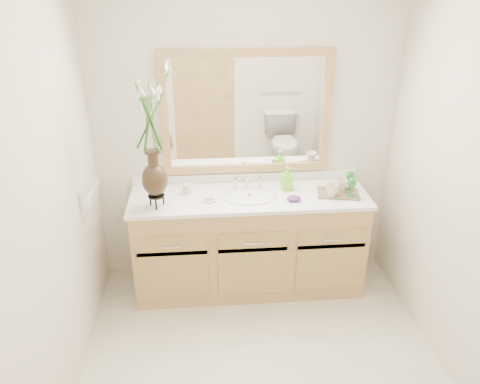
{
  "coord_description": "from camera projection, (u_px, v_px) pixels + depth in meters",
  "views": [
    {
      "loc": [
        -0.35,
        -2.22,
        2.4
      ],
      "look_at": [
        -0.1,
        0.65,
        1.03
      ],
      "focal_mm": 35.0,
      "sensor_mm": 36.0,
      "label": 1
    }
  ],
  "objects": [
    {
      "name": "floor",
      "position": [
        264.0,
        377.0,
        3.05
      ],
      "size": [
        2.6,
        2.6,
        0.0
      ],
      "primitive_type": "plane",
      "color": "beige",
      "rests_on": "ground"
    },
    {
      "name": "wall_back",
      "position": [
        246.0,
        138.0,
        3.71
      ],
      "size": [
        2.4,
        0.02,
        2.4
      ],
      "primitive_type": "cube",
      "color": "white",
      "rests_on": "floor"
    },
    {
      "name": "wall_left",
      "position": [
        42.0,
        224.0,
        2.45
      ],
      "size": [
        0.02,
        2.6,
        2.4
      ],
      "primitive_type": "cube",
      "color": "white",
      "rests_on": "floor"
    },
    {
      "name": "wall_right",
      "position": [
        480.0,
        206.0,
        2.63
      ],
      "size": [
        0.02,
        2.6,
        2.4
      ],
      "primitive_type": "cube",
      "color": "white",
      "rests_on": "floor"
    },
    {
      "name": "vanity",
      "position": [
        249.0,
        243.0,
        3.8
      ],
      "size": [
        1.8,
        0.55,
        0.8
      ],
      "color": "tan",
      "rests_on": "floor"
    },
    {
      "name": "counter",
      "position": [
        249.0,
        197.0,
        3.62
      ],
      "size": [
        1.84,
        0.57,
        0.03
      ],
      "primitive_type": "cube",
      "color": "white",
      "rests_on": "vanity"
    },
    {
      "name": "sink",
      "position": [
        249.0,
        203.0,
        3.62
      ],
      "size": [
        0.38,
        0.34,
        0.23
      ],
      "color": "white",
      "rests_on": "counter"
    },
    {
      "name": "mirror",
      "position": [
        246.0,
        113.0,
        3.6
      ],
      "size": [
        1.32,
        0.04,
        0.97
      ],
      "color": "white",
      "rests_on": "wall_back"
    },
    {
      "name": "switch_plate",
      "position": [
        83.0,
        198.0,
        3.23
      ],
      "size": [
        0.02,
        0.12,
        0.12
      ],
      "primitive_type": "cube",
      "color": "white",
      "rests_on": "wall_left"
    },
    {
      "name": "flower_vase",
      "position": [
        150.0,
        126.0,
        3.18
      ],
      "size": [
        0.22,
        0.22,
        0.9
      ],
      "rotation": [
        0.0,
        0.0,
        -0.32
      ],
      "color": "black",
      "rests_on": "counter"
    },
    {
      "name": "tumbler",
      "position": [
        187.0,
        189.0,
        3.62
      ],
      "size": [
        0.06,
        0.06,
        0.08
      ],
      "primitive_type": "cylinder",
      "color": "beige",
      "rests_on": "counter"
    },
    {
      "name": "soap_dish",
      "position": [
        210.0,
        199.0,
        3.52
      ],
      "size": [
        0.11,
        0.11,
        0.03
      ],
      "color": "beige",
      "rests_on": "counter"
    },
    {
      "name": "soap_bottle",
      "position": [
        287.0,
        179.0,
        3.68
      ],
      "size": [
        0.09,
        0.09,
        0.17
      ],
      "primitive_type": "imported",
      "rotation": [
        0.0,
        0.0,
        0.14
      ],
      "color": "#7EE435",
      "rests_on": "counter"
    },
    {
      "name": "purple_dish",
      "position": [
        294.0,
        198.0,
        3.52
      ],
      "size": [
        0.11,
        0.09,
        0.04
      ],
      "primitive_type": "ellipsoid",
      "rotation": [
        0.0,
        0.0,
        0.01
      ],
      "color": "#53246E",
      "rests_on": "counter"
    },
    {
      "name": "tray",
      "position": [
        338.0,
        193.0,
        3.63
      ],
      "size": [
        0.35,
        0.27,
        0.02
      ],
      "primitive_type": "cube",
      "rotation": [
        0.0,
        0.0,
        -0.2
      ],
      "color": "brown",
      "rests_on": "counter"
    },
    {
      "name": "mug_left",
      "position": [
        332.0,
        190.0,
        3.55
      ],
      "size": [
        0.11,
        0.11,
        0.1
      ],
      "primitive_type": "imported",
      "rotation": [
        0.0,
        0.0,
        0.18
      ],
      "color": "beige",
      "rests_on": "tray"
    },
    {
      "name": "mug_right",
      "position": [
        341.0,
        185.0,
        3.63
      ],
      "size": [
        0.11,
        0.1,
        0.1
      ],
      "primitive_type": "imported",
      "rotation": [
        0.0,
        0.0,
        0.1
      ],
      "color": "beige",
      "rests_on": "tray"
    },
    {
      "name": "goblet_front",
      "position": [
        352.0,
        184.0,
        3.52
      ],
      "size": [
        0.07,
        0.07,
        0.15
      ],
      "color": "#236A28",
      "rests_on": "tray"
    },
    {
      "name": "goblet_back",
      "position": [
        350.0,
        177.0,
        3.64
      ],
      "size": [
        0.07,
        0.07,
        0.15
      ],
      "color": "#236A28",
      "rests_on": "tray"
    }
  ]
}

